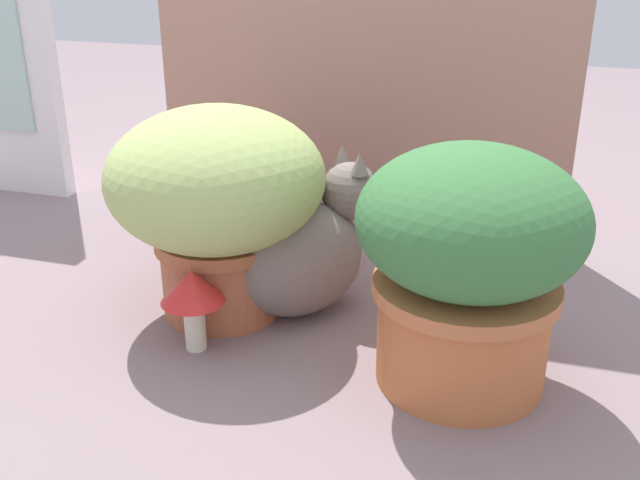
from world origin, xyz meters
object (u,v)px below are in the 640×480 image
cat (306,252)px  mushroom_ornament_red (192,292)px  leafy_planter (468,258)px  grass_planter (217,195)px

cat → mushroom_ornament_red: 0.24m
leafy_planter → grass_planter: bearing=167.3°
leafy_planter → cat: size_ratio=1.14×
leafy_planter → cat: 0.36m
leafy_planter → cat: leafy_planter is taller
cat → mushroom_ornament_red: bearing=-126.9°
grass_planter → mushroom_ornament_red: grass_planter is taller
leafy_planter → mushroom_ornament_red: (-0.45, -0.04, -0.11)m
cat → mushroom_ornament_red: size_ratio=2.29×
grass_planter → leafy_planter: bearing=-12.7°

